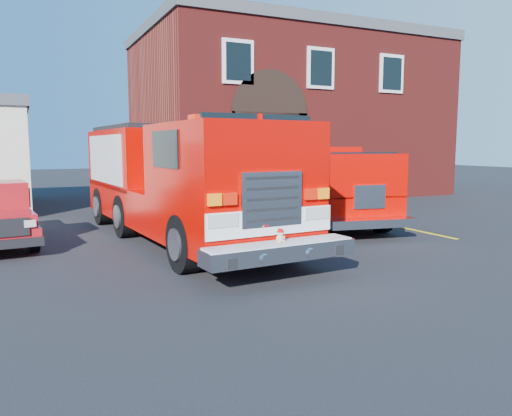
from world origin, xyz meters
name	(u,v)px	position (x,y,z in m)	size (l,w,h in m)	color
ground	(234,258)	(0.00, 0.00, 0.00)	(100.00, 100.00, 0.00)	black
parking_stripe_near	(418,231)	(6.50, 1.00, 0.00)	(0.12, 3.00, 0.01)	yellow
parking_stripe_mid	(358,218)	(6.50, 4.00, 0.00)	(0.12, 3.00, 0.01)	yellow
parking_stripe_far	(313,209)	(6.50, 7.00, 0.00)	(0.12, 3.00, 0.01)	yellow
fire_station	(286,115)	(8.99, 13.98, 4.25)	(15.20, 10.20, 8.45)	maroon
fire_engine	(178,179)	(-0.47, 2.79, 1.66)	(3.64, 10.58, 3.20)	black
secondary_truck	(317,181)	(4.86, 4.15, 1.38)	(3.77, 8.12, 2.54)	black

